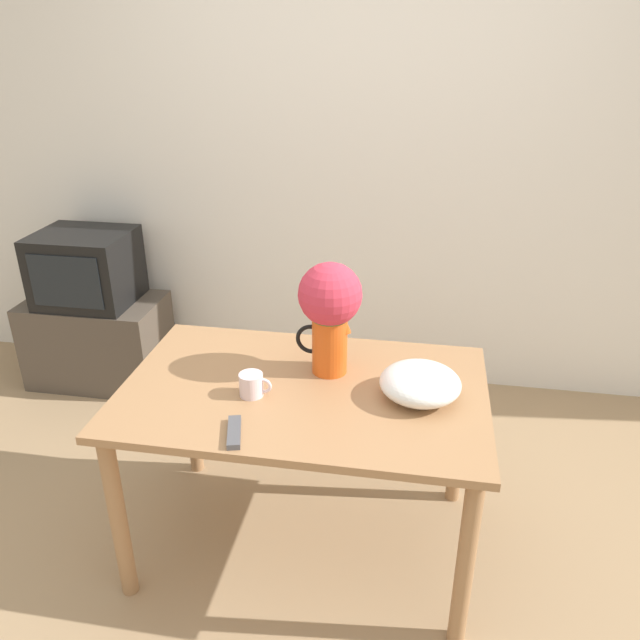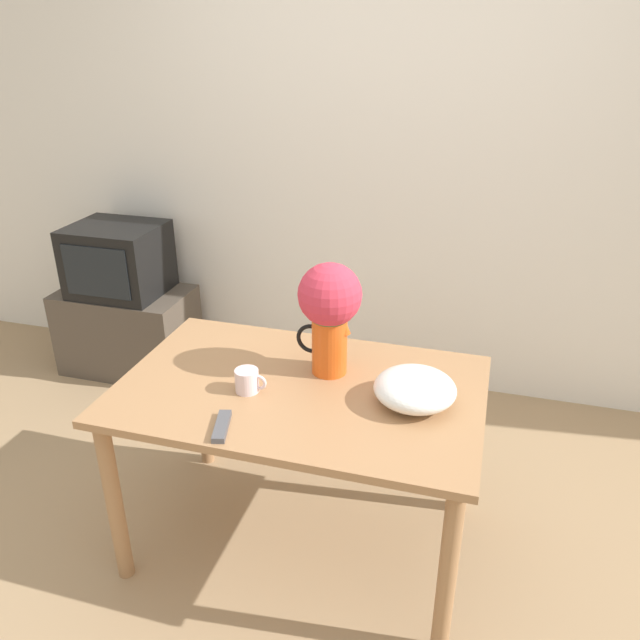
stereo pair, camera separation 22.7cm
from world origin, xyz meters
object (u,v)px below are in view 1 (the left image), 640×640
object	(u,v)px
coffee_mug	(252,385)
tv_set	(86,268)
white_bowl	(420,383)
flower_vase	(330,307)

from	to	relation	value
coffee_mug	tv_set	bearing A→B (deg)	137.76
tv_set	white_bowl	bearing A→B (deg)	-29.97
flower_vase	tv_set	xyz separation A→B (m)	(-1.51, 0.93, -0.29)
flower_vase	white_bowl	xyz separation A→B (m)	(0.34, -0.13, -0.21)
white_bowl	tv_set	size ratio (longest dim) A/B	0.56
coffee_mug	tv_set	world-z (taller)	tv_set
white_bowl	tv_set	xyz separation A→B (m)	(-1.85, 1.06, -0.08)
flower_vase	white_bowl	world-z (taller)	flower_vase
coffee_mug	white_bowl	xyz separation A→B (m)	(0.58, 0.09, 0.02)
white_bowl	tv_set	world-z (taller)	tv_set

